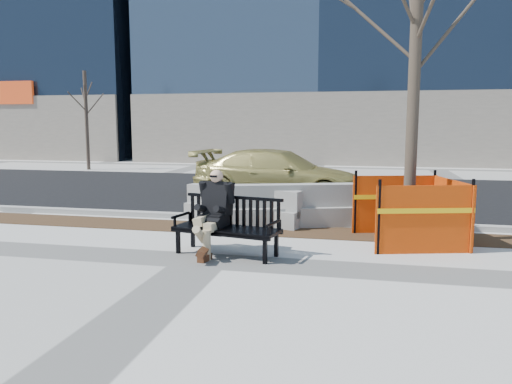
# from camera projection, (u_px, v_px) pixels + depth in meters

# --- Properties ---
(ground) EXTENTS (120.00, 120.00, 0.00)m
(ground) POSITION_uv_depth(u_px,v_px,m) (203.00, 261.00, 8.47)
(ground) COLOR beige
(ground) RESTS_ON ground
(mulch_strip) EXTENTS (40.00, 1.20, 0.02)m
(mulch_strip) POSITION_uv_depth(u_px,v_px,m) (240.00, 229.00, 10.98)
(mulch_strip) COLOR #47301C
(mulch_strip) RESTS_ON ground
(asphalt_street) EXTENTS (60.00, 10.40, 0.01)m
(asphalt_street) POSITION_uv_depth(u_px,v_px,m) (285.00, 192.00, 16.98)
(asphalt_street) COLOR black
(asphalt_street) RESTS_ON ground
(curb) EXTENTS (60.00, 0.25, 0.12)m
(curb) POSITION_uv_depth(u_px,v_px,m) (250.00, 219.00, 11.89)
(curb) COLOR #9E9B93
(curb) RESTS_ON ground
(bench) EXTENTS (2.04, 1.07, 1.03)m
(bench) POSITION_uv_depth(u_px,v_px,m) (227.00, 255.00, 8.84)
(bench) COLOR black
(bench) RESTS_ON ground
(seated_man) EXTENTS (0.85, 1.18, 1.50)m
(seated_man) POSITION_uv_depth(u_px,v_px,m) (215.00, 252.00, 9.00)
(seated_man) COLOR black
(seated_man) RESTS_ON ground
(tree_fence) EXTENTS (3.29, 3.29, 6.70)m
(tree_fence) POSITION_uv_depth(u_px,v_px,m) (407.00, 242.00, 9.76)
(tree_fence) COLOR #FB4906
(tree_fence) RESTS_ON ground
(sedan) EXTENTS (5.48, 2.82, 1.52)m
(sedan) POSITION_uv_depth(u_px,v_px,m) (278.00, 199.00, 15.31)
(sedan) COLOR #A0934A
(sedan) RESTS_ON ground
(jersey_barrier_left) EXTENTS (2.99, 1.42, 0.84)m
(jersey_barrier_left) POSITION_uv_depth(u_px,v_px,m) (242.00, 223.00, 11.69)
(jersey_barrier_left) COLOR gray
(jersey_barrier_left) RESTS_ON ground
(jersey_barrier_right) EXTENTS (3.41, 1.69, 0.96)m
(jersey_barrier_right) POSITION_uv_depth(u_px,v_px,m) (303.00, 226.00, 11.36)
(jersey_barrier_right) COLOR gray
(jersey_barrier_right) RESTS_ON ground
(far_tree_left) EXTENTS (2.34, 2.34, 5.25)m
(far_tree_left) POSITION_uv_depth(u_px,v_px,m) (89.00, 170.00, 25.13)
(far_tree_left) COLOR #4D3D31
(far_tree_left) RESTS_ON ground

